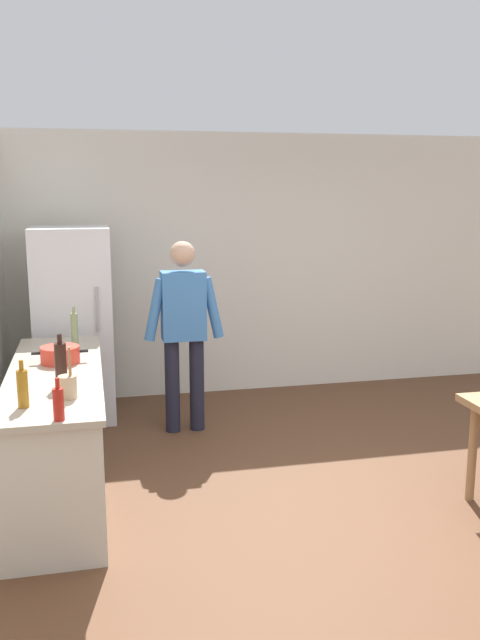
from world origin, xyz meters
The scene contains 11 objects.
ground_plane centered at (0.00, 0.00, 0.00)m, with size 14.00×14.00×0.00m, color brown.
wall_back centered at (0.00, 3.00, 1.35)m, with size 6.40×0.12×2.70m, color silver.
kitchen_counter centered at (-2.00, 0.80, 0.45)m, with size 0.64×2.20×0.90m.
refrigerator centered at (-1.90, 2.40, 0.90)m, with size 0.70×0.67×1.80m.
person centered at (-0.95, 1.85, 0.98)m, with size 0.70×0.22×1.70m.
cooking_pot centered at (-1.97, 1.03, 0.96)m, with size 0.40×0.28×0.12m.
utensil_jar centered at (-1.89, 0.15, 0.98)m, with size 0.11×0.11×0.32m.
bottle_sauce_red centered at (-1.93, -0.24, 1.00)m, with size 0.06×0.06×0.24m.
bottle_oil_amber centered at (-2.14, 0.04, 1.02)m, with size 0.06×0.06×0.28m.
bottle_wine_dark centered at (-1.94, 0.42, 1.05)m, with size 0.08×0.08×0.34m.
bottle_vinegar_tall centered at (-1.87, 1.57, 1.04)m, with size 0.06×0.06×0.32m.
Camera 1 is at (-1.73, -3.83, 2.15)m, focal length 37.43 mm.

